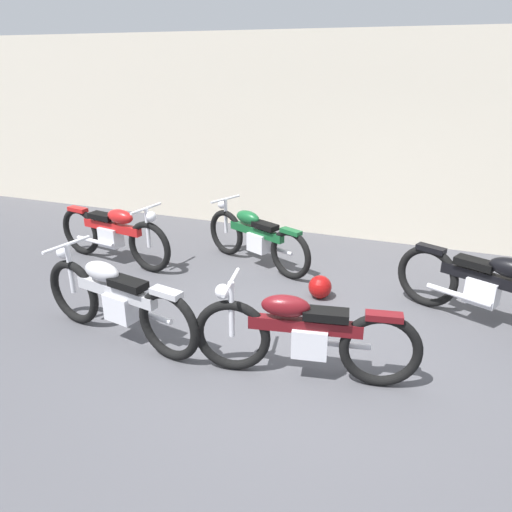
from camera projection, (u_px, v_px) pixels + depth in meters
The scene contains 8 objects.
ground_plane at pixel (294, 351), 5.09m from camera, with size 40.00×40.00×0.00m, color #47474C.
building_wall at pixel (366, 139), 7.86m from camera, with size 18.00×0.30×3.28m, color beige.
helmet at pixel (320, 287), 6.19m from camera, with size 0.30×0.30×0.30m, color maroon.
motorcycle_black at pixel (490, 288), 5.41m from camera, with size 2.05×1.06×0.98m.
motorcycle_silver at pixel (116, 300), 5.15m from camera, with size 2.15×0.69×0.97m.
motorcycle_green at pixel (256, 237), 7.08m from camera, with size 1.88×0.98×0.90m.
motorcycle_red at pixel (114, 233), 7.16m from camera, with size 2.12×0.62×0.96m.
motorcycle_maroon at pixel (303, 334), 4.51m from camera, with size 2.11×0.67×0.96m.
Camera 1 is at (1.18, -4.22, 2.81)m, focal length 34.22 mm.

